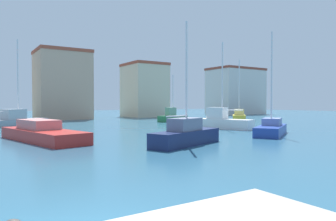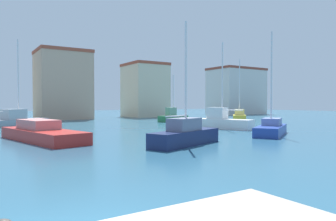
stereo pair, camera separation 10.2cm
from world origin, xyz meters
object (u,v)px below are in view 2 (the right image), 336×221
Objects in this scene: sailboat_white_far_right at (221,121)px; sailboat_grey_center_channel at (17,120)px; motorboat_red_inner_mooring at (42,133)px; sailboat_green_behind_lamppost at (173,117)px; sailboat_blue_outer_mooring at (271,128)px; sailboat_navy_far_left at (185,134)px; sailboat_yellow_distant_north at (239,117)px.

sailboat_grey_center_channel reaches higher than sailboat_white_far_right.
sailboat_green_behind_lamppost is (19.11, 12.93, 0.14)m from motorboat_red_inner_mooring.
sailboat_blue_outer_mooring is (-0.70, -6.61, -0.22)m from sailboat_white_far_right.
motorboat_red_inner_mooring is 1.10× the size of sailboat_blue_outer_mooring.
sailboat_grey_center_channel is at bearing 169.97° from sailboat_green_behind_lamppost.
motorboat_red_inner_mooring is at bearing 134.49° from sailboat_navy_far_left.
sailboat_yellow_distant_north reaches higher than sailboat_white_far_right.
sailboat_navy_far_left is at bearing -121.60° from sailboat_green_behind_lamppost.
sailboat_yellow_distant_north is 18.79m from sailboat_blue_outer_mooring.
sailboat_navy_far_left is 23.38m from sailboat_green_behind_lamppost.
sailboat_white_far_right is at bearing -100.70° from sailboat_green_behind_lamppost.
sailboat_grey_center_channel is at bearing 88.37° from motorboat_red_inner_mooring.
sailboat_blue_outer_mooring is at bearing -19.68° from motorboat_red_inner_mooring.
sailboat_grey_center_channel reaches higher than motorboat_red_inner_mooring.
sailboat_navy_far_left is at bearing -74.59° from sailboat_grey_center_channel.
sailboat_white_far_right is 22.46m from sailboat_grey_center_channel.
motorboat_red_inner_mooring is 16.23m from sailboat_grey_center_channel.
sailboat_navy_far_left reaches higher than motorboat_red_inner_mooring.
sailboat_white_far_right reaches higher than sailboat_green_behind_lamppost.
sailboat_green_behind_lamppost is at bearing 79.30° from sailboat_white_far_right.
sailboat_green_behind_lamppost is (18.65, -3.30, -0.03)m from sailboat_grey_center_channel.
sailboat_yellow_distant_north is 26.27m from sailboat_navy_far_left.
sailboat_blue_outer_mooring is at bearing 7.50° from sailboat_navy_far_left.
sailboat_green_behind_lamppost is at bearing 155.67° from sailboat_yellow_distant_north.
sailboat_green_behind_lamppost is (-8.55, 3.87, 0.01)m from sailboat_yellow_distant_north.
motorboat_red_inner_mooring is 16.85m from sailboat_white_far_right.
sailboat_green_behind_lamppost is 18.93m from sailboat_blue_outer_mooring.
motorboat_red_inner_mooring is at bearing -177.12° from sailboat_white_far_right.
sailboat_green_behind_lamppost is at bearing 80.92° from sailboat_blue_outer_mooring.
sailboat_yellow_distant_north is 29.11m from motorboat_red_inner_mooring.
sailboat_grey_center_channel is (-27.20, 7.16, 0.05)m from sailboat_yellow_distant_north.
sailboat_grey_center_channel is 1.18× the size of sailboat_blue_outer_mooring.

